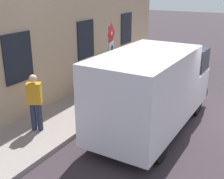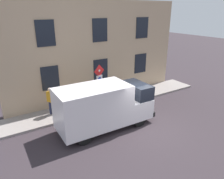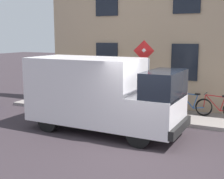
% 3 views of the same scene
% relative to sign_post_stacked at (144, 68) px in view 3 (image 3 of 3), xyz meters
% --- Properties ---
extents(ground_plane, '(80.00, 80.00, 0.00)m').
position_rel_sign_post_stacked_xyz_m(ground_plane, '(-3.03, -1.11, -2.03)').
color(ground_plane, '#342B30').
extents(sidewalk_slab, '(2.03, 15.04, 0.14)m').
position_rel_sign_post_stacked_xyz_m(sidewalk_slab, '(0.80, -1.11, -1.96)').
color(sidewalk_slab, gray).
rests_on(sidewalk_slab, ground_plane).
extents(building_facade, '(0.75, 13.04, 6.75)m').
position_rel_sign_post_stacked_xyz_m(building_facade, '(2.16, -1.11, 1.34)').
color(building_facade, tan).
rests_on(building_facade, ground_plane).
extents(sign_post_stacked, '(0.19, 0.55, 2.81)m').
position_rel_sign_post_stacked_xyz_m(sign_post_stacked, '(0.00, 0.00, 0.00)').
color(sign_post_stacked, '#474C47').
rests_on(sign_post_stacked, sidewalk_slab).
extents(delivery_van, '(2.11, 5.37, 2.50)m').
position_rel_sign_post_stacked_xyz_m(delivery_van, '(-1.91, 0.82, -0.70)').
color(delivery_van, white).
rests_on(delivery_van, ground_plane).
extents(bicycle_red, '(0.46, 1.71, 0.89)m').
position_rel_sign_post_stacked_xyz_m(bicycle_red, '(1.27, -2.57, -1.52)').
color(bicycle_red, black).
rests_on(bicycle_red, sidewalk_slab).
extents(bicycle_blue, '(0.49, 1.72, 0.89)m').
position_rel_sign_post_stacked_xyz_m(bicycle_blue, '(1.27, -1.56, -1.52)').
color(bicycle_blue, black).
rests_on(bicycle_blue, sidewalk_slab).
extents(bicycle_purple, '(0.48, 1.71, 0.89)m').
position_rel_sign_post_stacked_xyz_m(bicycle_purple, '(1.26, -0.54, -1.52)').
color(bicycle_purple, black).
rests_on(bicycle_purple, sidewalk_slab).
extents(pedestrian, '(0.48, 0.42, 1.72)m').
position_rel_sign_post_stacked_xyz_m(pedestrian, '(0.91, 2.82, -0.96)').
color(pedestrian, '#262B47').
rests_on(pedestrian, sidewalk_slab).
extents(litter_bin, '(0.44, 0.44, 0.90)m').
position_rel_sign_post_stacked_xyz_m(litter_bin, '(0.14, -1.09, -1.44)').
color(litter_bin, '#2D5133').
rests_on(litter_bin, sidewalk_slab).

